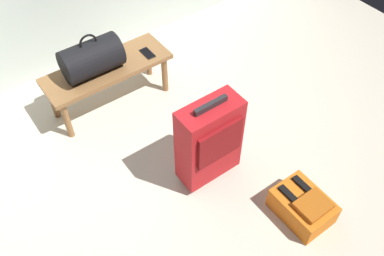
# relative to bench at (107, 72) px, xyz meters

# --- Properties ---
(ground_plane) EXTENTS (6.60, 6.60, 0.00)m
(ground_plane) POSITION_rel_bench_xyz_m (-0.37, -0.90, -0.33)
(ground_plane) COLOR beige
(bench) EXTENTS (1.00, 0.36, 0.39)m
(bench) POSITION_rel_bench_xyz_m (0.00, 0.00, 0.00)
(bench) COLOR olive
(bench) RESTS_ON ground
(duffel_bag_black) EXTENTS (0.44, 0.26, 0.34)m
(duffel_bag_black) POSITION_rel_bench_xyz_m (-0.10, -0.00, 0.19)
(duffel_bag_black) COLOR black
(duffel_bag_black) RESTS_ON bench
(cell_phone) EXTENTS (0.07, 0.14, 0.01)m
(cell_phone) POSITION_rel_bench_xyz_m (0.34, -0.05, 0.06)
(cell_phone) COLOR black
(cell_phone) RESTS_ON bench
(suitcase_upright_red) EXTENTS (0.43, 0.22, 0.72)m
(suitcase_upright_red) POSITION_rel_bench_xyz_m (0.20, -1.04, 0.04)
(suitcase_upright_red) COLOR red
(suitcase_upright_red) RESTS_ON ground
(backpack_orange) EXTENTS (0.28, 0.38, 0.21)m
(backpack_orange) POSITION_rel_bench_xyz_m (0.50, -1.67, -0.23)
(backpack_orange) COLOR orange
(backpack_orange) RESTS_ON ground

